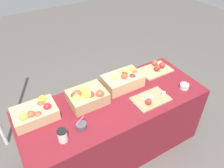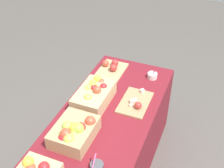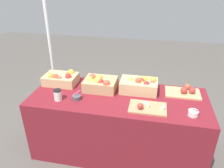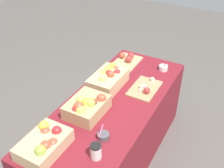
{
  "view_description": "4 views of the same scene",
  "coord_description": "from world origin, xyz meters",
  "px_view_note": "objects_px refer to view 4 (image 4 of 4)",
  "views": [
    {
      "loc": [
        -0.85,
        -1.39,
        2.24
      ],
      "look_at": [
        -0.0,
        0.03,
        0.93
      ],
      "focal_mm": 35.7,
      "sensor_mm": 36.0,
      "label": 1
    },
    {
      "loc": [
        -1.56,
        -0.72,
        2.42
      ],
      "look_at": [
        0.14,
        -0.03,
        1.04
      ],
      "focal_mm": 47.54,
      "sensor_mm": 36.0,
      "label": 2
    },
    {
      "loc": [
        0.33,
        -1.99,
        1.93
      ],
      "look_at": [
        -0.07,
        -0.02,
        0.89
      ],
      "focal_mm": 34.78,
      "sensor_mm": 36.0,
      "label": 3
    },
    {
      "loc": [
        -1.7,
        -0.92,
        2.27
      ],
      "look_at": [
        0.01,
        0.01,
        0.93
      ],
      "focal_mm": 43.96,
      "sensor_mm": 36.0,
      "label": 4
    }
  ],
  "objects_px": {
    "apple_crate_middle": "(86,107)",
    "cutting_board_back": "(127,60)",
    "coffee_cup": "(96,151)",
    "apple_crate_right": "(108,79)",
    "sample_bowl_mid": "(163,68)",
    "cutting_board_front": "(145,88)",
    "apple_crate_left": "(45,143)",
    "sample_bowl_near": "(103,136)"
  },
  "relations": [
    {
      "from": "sample_bowl_near",
      "to": "coffee_cup",
      "type": "distance_m",
      "value": 0.2
    },
    {
      "from": "cutting_board_back",
      "to": "coffee_cup",
      "type": "bearing_deg",
      "value": -162.95
    },
    {
      "from": "cutting_board_front",
      "to": "coffee_cup",
      "type": "bearing_deg",
      "value": -178.87
    },
    {
      "from": "apple_crate_middle",
      "to": "sample_bowl_mid",
      "type": "height_order",
      "value": "apple_crate_middle"
    },
    {
      "from": "apple_crate_right",
      "to": "sample_bowl_mid",
      "type": "xyz_separation_m",
      "value": [
        0.53,
        -0.37,
        -0.05
      ]
    },
    {
      "from": "apple_crate_right",
      "to": "sample_bowl_mid",
      "type": "height_order",
      "value": "apple_crate_right"
    },
    {
      "from": "apple_crate_middle",
      "to": "coffee_cup",
      "type": "relative_size",
      "value": 2.98
    },
    {
      "from": "sample_bowl_mid",
      "to": "coffee_cup",
      "type": "height_order",
      "value": "coffee_cup"
    },
    {
      "from": "apple_crate_middle",
      "to": "sample_bowl_near",
      "type": "distance_m",
      "value": 0.32
    },
    {
      "from": "cutting_board_back",
      "to": "cutting_board_front",
      "type": "bearing_deg",
      "value": -135.29
    },
    {
      "from": "sample_bowl_mid",
      "to": "cutting_board_front",
      "type": "bearing_deg",
      "value": 176.06
    },
    {
      "from": "apple_crate_middle",
      "to": "coffee_cup",
      "type": "height_order",
      "value": "apple_crate_middle"
    },
    {
      "from": "sample_bowl_near",
      "to": "sample_bowl_mid",
      "type": "xyz_separation_m",
      "value": [
        1.16,
        -0.06,
        0.0
      ]
    },
    {
      "from": "apple_crate_left",
      "to": "sample_bowl_near",
      "type": "xyz_separation_m",
      "value": [
        0.3,
        -0.31,
        -0.04
      ]
    },
    {
      "from": "apple_crate_right",
      "to": "cutting_board_front",
      "type": "relative_size",
      "value": 1.11
    },
    {
      "from": "cutting_board_back",
      "to": "sample_bowl_mid",
      "type": "height_order",
      "value": "sample_bowl_mid"
    },
    {
      "from": "apple_crate_middle",
      "to": "cutting_board_back",
      "type": "bearing_deg",
      "value": 5.27
    },
    {
      "from": "apple_crate_middle",
      "to": "sample_bowl_mid",
      "type": "relative_size",
      "value": 3.65
    },
    {
      "from": "coffee_cup",
      "to": "sample_bowl_near",
      "type": "bearing_deg",
      "value": 14.96
    },
    {
      "from": "apple_crate_middle",
      "to": "coffee_cup",
      "type": "bearing_deg",
      "value": -139.12
    },
    {
      "from": "apple_crate_middle",
      "to": "apple_crate_right",
      "type": "distance_m",
      "value": 0.45
    },
    {
      "from": "sample_bowl_mid",
      "to": "coffee_cup",
      "type": "distance_m",
      "value": 1.35
    },
    {
      "from": "apple_crate_left",
      "to": "apple_crate_middle",
      "type": "xyz_separation_m",
      "value": [
        0.48,
        -0.05,
        0.01
      ]
    },
    {
      "from": "apple_crate_left",
      "to": "cutting_board_front",
      "type": "bearing_deg",
      "value": -18.17
    },
    {
      "from": "apple_crate_middle",
      "to": "cutting_board_front",
      "type": "relative_size",
      "value": 0.98
    },
    {
      "from": "apple_crate_left",
      "to": "coffee_cup",
      "type": "relative_size",
      "value": 3.18
    },
    {
      "from": "cutting_board_back",
      "to": "sample_bowl_mid",
      "type": "bearing_deg",
      "value": -84.37
    },
    {
      "from": "sample_bowl_near",
      "to": "apple_crate_left",
      "type": "bearing_deg",
      "value": 134.41
    },
    {
      "from": "sample_bowl_near",
      "to": "apple_crate_right",
      "type": "bearing_deg",
      "value": 26.08
    },
    {
      "from": "apple_crate_middle",
      "to": "sample_bowl_near",
      "type": "relative_size",
      "value": 3.44
    },
    {
      "from": "cutting_board_back",
      "to": "coffee_cup",
      "type": "xyz_separation_m",
      "value": [
        -1.31,
        -0.4,
        0.03
      ]
    },
    {
      "from": "coffee_cup",
      "to": "apple_crate_left",
      "type": "bearing_deg",
      "value": 108.05
    },
    {
      "from": "apple_crate_left",
      "to": "cutting_board_back",
      "type": "relative_size",
      "value": 1.03
    },
    {
      "from": "apple_crate_left",
      "to": "cutting_board_front",
      "type": "distance_m",
      "value": 1.09
    },
    {
      "from": "apple_crate_left",
      "to": "sample_bowl_near",
      "type": "height_order",
      "value": "apple_crate_left"
    },
    {
      "from": "apple_crate_left",
      "to": "cutting_board_back",
      "type": "bearing_deg",
      "value": 1.69
    },
    {
      "from": "apple_crate_right",
      "to": "cutting_board_front",
      "type": "height_order",
      "value": "apple_crate_right"
    },
    {
      "from": "apple_crate_left",
      "to": "sample_bowl_mid",
      "type": "distance_m",
      "value": 1.51
    },
    {
      "from": "apple_crate_left",
      "to": "sample_bowl_near",
      "type": "distance_m",
      "value": 0.43
    },
    {
      "from": "cutting_board_front",
      "to": "coffee_cup",
      "type": "relative_size",
      "value": 3.03
    },
    {
      "from": "apple_crate_left",
      "to": "sample_bowl_mid",
      "type": "xyz_separation_m",
      "value": [
        1.46,
        -0.37,
        -0.04
      ]
    },
    {
      "from": "apple_crate_middle",
      "to": "apple_crate_right",
      "type": "relative_size",
      "value": 0.88
    }
  ]
}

